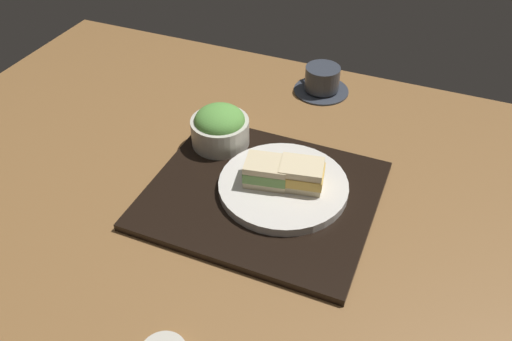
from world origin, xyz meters
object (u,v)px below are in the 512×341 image
sandwich_far (301,175)px  coffee_cup (322,81)px  sandwich_near (267,171)px  sandwich_plate (283,186)px  salad_bowl (220,127)px

sandwich_far → coffee_cup: size_ratio=0.69×
sandwich_near → sandwich_plate: bearing=13.3°
sandwich_near → coffee_cup: size_ratio=0.67×
sandwich_near → sandwich_far: 6.07cm
sandwich_far → salad_bowl: size_ratio=0.77×
sandwich_near → coffee_cup: bearing=91.9°
sandwich_plate → sandwich_far: sandwich_far is taller
salad_bowl → sandwich_far: bearing=-21.5°
sandwich_near → coffee_cup: 37.53cm
sandwich_near → sandwich_far: size_ratio=0.97×
sandwich_far → coffee_cup: bearing=101.2°
sandwich_plate → coffee_cup: size_ratio=1.82×
sandwich_plate → salad_bowl: salad_bowl is taller
salad_bowl → coffee_cup: size_ratio=0.90×
sandwich_plate → coffee_cup: coffee_cup is taller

